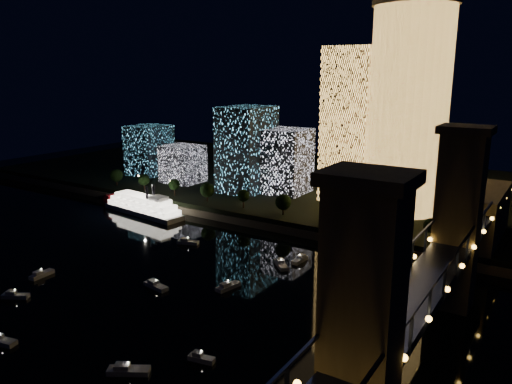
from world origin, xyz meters
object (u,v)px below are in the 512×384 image
at_px(tower_cylindrical, 408,109).
at_px(truss_bridge, 403,320).
at_px(tower_rectangular, 351,125).
at_px(riverboat, 140,205).

xyz_separation_m(tower_cylindrical, truss_bridge, (35.95, -119.41, -31.67)).
distance_m(tower_cylindrical, tower_rectangular, 28.55).
xyz_separation_m(tower_rectangular, truss_bridge, (62.81, -124.17, -23.26)).
bearing_deg(tower_rectangular, truss_bridge, -63.17).
distance_m(tower_cylindrical, riverboat, 124.85).
relative_size(tower_cylindrical, riverboat, 1.76).
height_order(tower_cylindrical, riverboat, tower_cylindrical).
height_order(tower_cylindrical, tower_rectangular, tower_cylindrical).
relative_size(tower_cylindrical, truss_bridge, 0.32).
height_order(tower_rectangular, truss_bridge, tower_rectangular).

